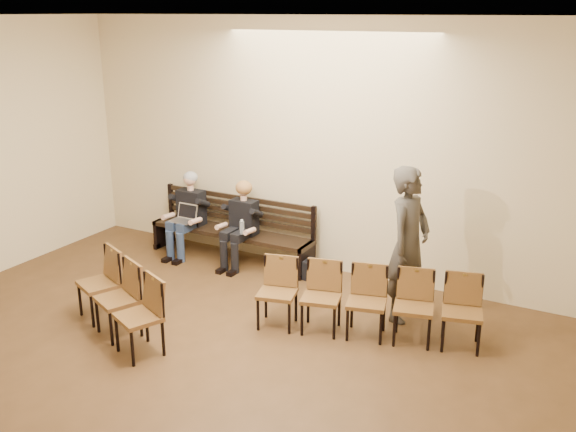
% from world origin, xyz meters
% --- Properties ---
extents(room_walls, '(8.02, 10.01, 3.51)m').
position_xyz_m(room_walls, '(0.00, 0.79, 2.54)').
color(room_walls, beige).
rests_on(room_walls, ground).
extents(bench, '(2.60, 0.90, 0.45)m').
position_xyz_m(bench, '(-1.38, 4.65, 0.23)').
color(bench, black).
rests_on(bench, ground).
extents(seated_man, '(0.50, 0.69, 1.21)m').
position_xyz_m(seated_man, '(-2.07, 4.53, 0.60)').
color(seated_man, black).
rests_on(seated_man, ground).
extents(seated_woman, '(0.48, 0.66, 1.11)m').
position_xyz_m(seated_woman, '(-1.13, 4.53, 0.56)').
color(seated_woman, black).
rests_on(seated_woman, ground).
extents(laptop, '(0.38, 0.33, 0.25)m').
position_xyz_m(laptop, '(-2.03, 4.34, 0.57)').
color(laptop, '#BBBBBF').
rests_on(laptop, bench).
extents(water_bottle, '(0.08, 0.08, 0.21)m').
position_xyz_m(water_bottle, '(-0.97, 4.31, 0.56)').
color(water_bottle, silver).
rests_on(water_bottle, bench).
extents(bag, '(0.40, 0.30, 0.27)m').
position_xyz_m(bag, '(0.02, 4.55, 0.13)').
color(bag, black).
rests_on(bag, ground).
extents(passerby, '(0.64, 0.86, 2.15)m').
position_xyz_m(passerby, '(1.51, 4.05, 1.08)').
color(passerby, '#3C3831').
rests_on(passerby, ground).
extents(chair_row_front, '(2.55, 1.06, 0.82)m').
position_xyz_m(chair_row_front, '(1.28, 3.38, 0.41)').
color(chair_row_front, brown).
rests_on(chair_row_front, ground).
extents(chair_row_back, '(1.60, 1.06, 0.86)m').
position_xyz_m(chair_row_back, '(-1.22, 2.07, 0.43)').
color(chair_row_back, brown).
rests_on(chair_row_back, ground).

